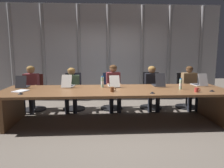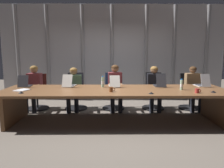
{
  "view_description": "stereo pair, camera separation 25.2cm",
  "coord_description": "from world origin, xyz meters",
  "px_view_note": "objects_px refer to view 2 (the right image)",
  "views": [
    {
      "loc": [
        -0.37,
        -4.6,
        1.57
      ],
      "look_at": [
        -0.07,
        0.14,
        0.84
      ],
      "focal_mm": 34.16,
      "sensor_mm": 36.0,
      "label": 1
    },
    {
      "loc": [
        -0.12,
        -4.61,
        1.57
      ],
      "look_at": [
        -0.07,
        0.14,
        0.84
      ],
      "focal_mm": 34.16,
      "sensor_mm": 36.0,
      "label": 2
    }
  ],
  "objects_px": {
    "water_bottle_secondary": "(103,82)",
    "office_chair_center": "(113,95)",
    "conference_mic_left_side": "(213,92)",
    "person_center": "(115,85)",
    "laptop_right_mid": "(159,84)",
    "office_chair_right_mid": "(153,95)",
    "laptop_center": "(114,84)",
    "conference_mic_middle": "(151,93)",
    "laptop_left_end": "(25,84)",
    "office_chair_right_end": "(189,95)",
    "laptop_right_end": "(202,84)",
    "office_chair_left_mid": "(76,95)",
    "person_right_mid": "(154,85)",
    "person_right_end": "(193,86)",
    "coffee_mug_near": "(111,89)",
    "office_chair_left_end": "(38,96)",
    "laptop_left_mid": "(69,84)",
    "person_left_mid": "(74,86)",
    "conference_mic_right_side": "(21,92)",
    "water_bottle_primary": "(182,85)",
    "spiral_notepad": "(22,90)",
    "coffee_mug_far": "(197,91)"
  },
  "relations": [
    {
      "from": "office_chair_right_mid",
      "to": "person_center",
      "type": "relative_size",
      "value": 0.81
    },
    {
      "from": "laptop_left_mid",
      "to": "laptop_center",
      "type": "height_order",
      "value": "laptop_left_mid"
    },
    {
      "from": "office_chair_left_mid",
      "to": "conference_mic_middle",
      "type": "height_order",
      "value": "office_chair_left_mid"
    },
    {
      "from": "laptop_left_end",
      "to": "conference_mic_middle",
      "type": "xyz_separation_m",
      "value": [
        2.82,
        -0.87,
        -0.04
      ]
    },
    {
      "from": "coffee_mug_near",
      "to": "person_center",
      "type": "bearing_deg",
      "value": 84.72
    },
    {
      "from": "laptop_center",
      "to": "office_chair_left_mid",
      "type": "relative_size",
      "value": 0.48
    },
    {
      "from": "laptop_right_end",
      "to": "coffee_mug_near",
      "type": "distance_m",
      "value": 2.28
    },
    {
      "from": "person_center",
      "to": "coffee_mug_far",
      "type": "xyz_separation_m",
      "value": [
        1.61,
        -1.4,
        0.09
      ]
    },
    {
      "from": "office_chair_left_mid",
      "to": "person_right_mid",
      "type": "height_order",
      "value": "person_right_mid"
    },
    {
      "from": "conference_mic_middle",
      "to": "spiral_notepad",
      "type": "height_order",
      "value": "conference_mic_middle"
    },
    {
      "from": "office_chair_left_end",
      "to": "laptop_center",
      "type": "bearing_deg",
      "value": 65.81
    },
    {
      "from": "laptop_right_mid",
      "to": "laptop_left_end",
      "type": "bearing_deg",
      "value": 89.58
    },
    {
      "from": "laptop_left_end",
      "to": "conference_mic_middle",
      "type": "relative_size",
      "value": 3.91
    },
    {
      "from": "office_chair_left_mid",
      "to": "person_left_mid",
      "type": "bearing_deg",
      "value": -18.89
    },
    {
      "from": "laptop_left_end",
      "to": "person_center",
      "type": "distance_m",
      "value": 2.24
    },
    {
      "from": "laptop_left_mid",
      "to": "person_right_end",
      "type": "bearing_deg",
      "value": -72.88
    },
    {
      "from": "office_chair_center",
      "to": "office_chair_right_mid",
      "type": "distance_m",
      "value": 1.1
    },
    {
      "from": "person_right_mid",
      "to": "laptop_left_mid",
      "type": "bearing_deg",
      "value": -72.45
    },
    {
      "from": "laptop_left_mid",
      "to": "spiral_notepad",
      "type": "height_order",
      "value": "laptop_left_mid"
    },
    {
      "from": "water_bottle_secondary",
      "to": "laptop_center",
      "type": "bearing_deg",
      "value": 18.11
    },
    {
      "from": "person_center",
      "to": "coffee_mug_near",
      "type": "height_order",
      "value": "person_center"
    },
    {
      "from": "laptop_right_mid",
      "to": "coffee_mug_near",
      "type": "bearing_deg",
      "value": 119.15
    },
    {
      "from": "person_center",
      "to": "person_right_end",
      "type": "distance_m",
      "value": 2.09
    },
    {
      "from": "office_chair_right_mid",
      "to": "conference_mic_right_side",
      "type": "height_order",
      "value": "office_chair_right_mid"
    },
    {
      "from": "office_chair_center",
      "to": "office_chair_right_end",
      "type": "height_order",
      "value": "office_chair_center"
    },
    {
      "from": "laptop_center",
      "to": "laptop_right_mid",
      "type": "distance_m",
      "value": 1.08
    },
    {
      "from": "office_chair_left_mid",
      "to": "person_left_mid",
      "type": "relative_size",
      "value": 0.86
    },
    {
      "from": "person_right_mid",
      "to": "person_right_end",
      "type": "relative_size",
      "value": 1.01
    },
    {
      "from": "coffee_mug_near",
      "to": "conference_mic_middle",
      "type": "xyz_separation_m",
      "value": [
        0.79,
        -0.21,
        -0.03
      ]
    },
    {
      "from": "conference_mic_right_side",
      "to": "laptop_center",
      "type": "bearing_deg",
      "value": 22.9
    },
    {
      "from": "laptop_left_end",
      "to": "office_chair_right_end",
      "type": "xyz_separation_m",
      "value": [
        4.21,
        0.76,
        -0.43
      ]
    },
    {
      "from": "laptop_left_mid",
      "to": "person_left_mid",
      "type": "height_order",
      "value": "person_left_mid"
    },
    {
      "from": "laptop_left_end",
      "to": "office_chair_left_end",
      "type": "bearing_deg",
      "value": -6.08
    },
    {
      "from": "conference_mic_left_side",
      "to": "person_center",
      "type": "bearing_deg",
      "value": 145.74
    },
    {
      "from": "office_chair_right_mid",
      "to": "person_right_end",
      "type": "bearing_deg",
      "value": 89.75
    },
    {
      "from": "laptop_right_mid",
      "to": "office_chair_right_mid",
      "type": "distance_m",
      "value": 0.88
    },
    {
      "from": "water_bottle_secondary",
      "to": "office_chair_center",
      "type": "bearing_deg",
      "value": 72.82
    },
    {
      "from": "laptop_right_end",
      "to": "water_bottle_primary",
      "type": "height_order",
      "value": "laptop_right_end"
    },
    {
      "from": "office_chair_left_end",
      "to": "office_chair_center",
      "type": "xyz_separation_m",
      "value": [
        2.08,
        0.0,
        0.01
      ]
    },
    {
      "from": "office_chair_center",
      "to": "water_bottle_primary",
      "type": "xyz_separation_m",
      "value": [
        1.46,
        -1.2,
        0.48
      ]
    },
    {
      "from": "coffee_mug_near",
      "to": "conference_mic_left_side",
      "type": "xyz_separation_m",
      "value": [
        2.09,
        -0.09,
        -0.03
      ]
    },
    {
      "from": "laptop_right_end",
      "to": "office_chair_center",
      "type": "height_order",
      "value": "laptop_right_end"
    },
    {
      "from": "coffee_mug_near",
      "to": "spiral_notepad",
      "type": "distance_m",
      "value": 1.92
    },
    {
      "from": "laptop_left_mid",
      "to": "office_chair_right_mid",
      "type": "bearing_deg",
      "value": -64.25
    },
    {
      "from": "person_left_mid",
      "to": "water_bottle_secondary",
      "type": "height_order",
      "value": "person_left_mid"
    },
    {
      "from": "office_chair_center",
      "to": "water_bottle_secondary",
      "type": "bearing_deg",
      "value": -19.91
    },
    {
      "from": "laptop_center",
      "to": "conference_mic_middle",
      "type": "height_order",
      "value": "laptop_center"
    },
    {
      "from": "office_chair_left_end",
      "to": "water_bottle_secondary",
      "type": "bearing_deg",
      "value": 60.85
    },
    {
      "from": "laptop_left_mid",
      "to": "office_chair_center",
      "type": "distance_m",
      "value": 1.36
    },
    {
      "from": "spiral_notepad",
      "to": "laptop_left_end",
      "type": "bearing_deg",
      "value": 127.65
    }
  ]
}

